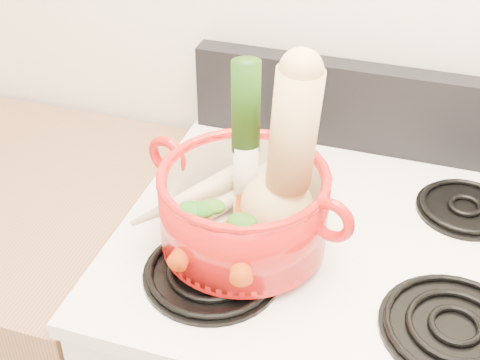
% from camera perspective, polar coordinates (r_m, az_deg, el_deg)
% --- Properties ---
extents(cooktop, '(0.78, 0.67, 0.03)m').
position_cam_1_polar(cooktop, '(1.19, 9.02, -5.42)').
color(cooktop, silver).
rests_on(cooktop, stove_body).
extents(control_backsplash, '(0.76, 0.05, 0.18)m').
position_cam_1_polar(control_backsplash, '(1.37, 11.73, 5.87)').
color(control_backsplash, black).
rests_on(control_backsplash, cooktop).
extents(burner_front_left, '(0.22, 0.22, 0.02)m').
position_cam_1_polar(burner_front_left, '(1.09, -2.40, -7.80)').
color(burner_front_left, black).
rests_on(burner_front_left, cooktop).
extents(burner_front_right, '(0.22, 0.22, 0.02)m').
position_cam_1_polar(burner_front_right, '(1.05, 17.89, -11.83)').
color(burner_front_right, black).
rests_on(burner_front_right, cooktop).
extents(burner_back_left, '(0.17, 0.17, 0.02)m').
position_cam_1_polar(burner_back_left, '(1.31, 2.07, 0.86)').
color(burner_back_left, black).
rests_on(burner_back_left, cooktop).
extents(burner_back_right, '(0.17, 0.17, 0.02)m').
position_cam_1_polar(burner_back_right, '(1.28, 18.64, -2.18)').
color(burner_back_right, black).
rests_on(burner_back_right, cooktop).
extents(dutch_oven, '(0.34, 0.34, 0.14)m').
position_cam_1_polar(dutch_oven, '(1.09, 0.33, -2.46)').
color(dutch_oven, '#B6120F').
rests_on(dutch_oven, burner_front_left).
extents(pot_handle_left, '(0.08, 0.04, 0.08)m').
position_cam_1_polar(pot_handle_left, '(1.13, -6.22, 2.06)').
color(pot_handle_left, '#B6120F').
rests_on(pot_handle_left, dutch_oven).
extents(pot_handle_right, '(0.08, 0.04, 0.08)m').
position_cam_1_polar(pot_handle_right, '(1.00, 7.79, -3.40)').
color(pot_handle_right, '#B6120F').
rests_on(pot_handle_right, dutch_oven).
extents(squash, '(0.15, 0.14, 0.31)m').
position_cam_1_polar(squash, '(1.02, 3.32, 2.10)').
color(squash, '#DAB06F').
rests_on(squash, dutch_oven).
extents(leek, '(0.06, 0.06, 0.29)m').
position_cam_1_polar(leek, '(1.06, 0.52, 3.62)').
color(leek, silver).
rests_on(leek, dutch_oven).
extents(ginger, '(0.10, 0.08, 0.05)m').
position_cam_1_polar(ginger, '(1.16, 1.75, -0.49)').
color(ginger, tan).
rests_on(ginger, dutch_oven).
extents(parsnip_0, '(0.17, 0.23, 0.07)m').
position_cam_1_polar(parsnip_0, '(1.13, -1.33, -1.86)').
color(parsnip_0, beige).
rests_on(parsnip_0, dutch_oven).
extents(parsnip_1, '(0.11, 0.18, 0.05)m').
position_cam_1_polar(parsnip_1, '(1.13, -2.32, -1.71)').
color(parsnip_1, beige).
rests_on(parsnip_1, dutch_oven).
extents(parsnip_2, '(0.08, 0.18, 0.05)m').
position_cam_1_polar(parsnip_2, '(1.13, -0.04, -0.95)').
color(parsnip_2, beige).
rests_on(parsnip_2, dutch_oven).
extents(parsnip_3, '(0.17, 0.17, 0.06)m').
position_cam_1_polar(parsnip_3, '(1.11, -4.73, -1.50)').
color(parsnip_3, beige).
rests_on(parsnip_3, dutch_oven).
extents(carrot_0, '(0.08, 0.15, 0.04)m').
position_cam_1_polar(carrot_0, '(1.08, 0.24, -4.01)').
color(carrot_0, '#B83E09').
rests_on(carrot_0, dutch_oven).
extents(carrot_1, '(0.04, 0.16, 0.05)m').
position_cam_1_polar(carrot_1, '(1.06, -3.77, -4.52)').
color(carrot_1, '#C23509').
rests_on(carrot_1, dutch_oven).
extents(carrot_2, '(0.09, 0.19, 0.05)m').
position_cam_1_polar(carrot_2, '(1.04, 0.01, -4.88)').
color(carrot_2, '#D5500A').
rests_on(carrot_2, dutch_oven).
extents(carrot_3, '(0.08, 0.14, 0.04)m').
position_cam_1_polar(carrot_3, '(1.06, -0.79, -3.87)').
color(carrot_3, '#C45E09').
rests_on(carrot_3, dutch_oven).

